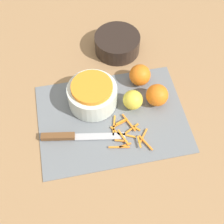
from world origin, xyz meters
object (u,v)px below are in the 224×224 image
at_px(knife, 68,136).
at_px(bowl_speckled, 92,94).
at_px(orange_left, 157,95).
at_px(bowl_dark, 117,43).
at_px(lemon, 133,100).
at_px(orange_right, 140,75).

bearing_deg(knife, bowl_speckled, 59.91).
bearing_deg(bowl_speckled, orange_left, -11.02).
bearing_deg(knife, bowl_dark, 65.96).
height_order(bowl_dark, knife, bowl_dark).
distance_m(bowl_speckled, knife, 0.15).
relative_size(bowl_speckled, lemon, 2.46).
bearing_deg(bowl_dark, knife, -123.69).
bearing_deg(orange_right, orange_left, -69.72).
bearing_deg(bowl_dark, bowl_speckled, -120.10).
xyz_separation_m(orange_left, lemon, (-0.08, -0.00, -0.00)).
xyz_separation_m(bowl_dark, orange_left, (0.07, -0.25, 0.01)).
bearing_deg(orange_left, knife, -165.69).
distance_m(knife, orange_right, 0.31).
relative_size(knife, orange_left, 3.56).
bearing_deg(bowl_speckled, orange_right, 16.97).
height_order(orange_left, orange_right, same).
height_order(bowl_speckled, orange_right, bowl_speckled).
bearing_deg(bowl_speckled, knife, -129.73).
bearing_deg(orange_left, bowl_speckled, 168.98).
bearing_deg(knife, orange_right, 41.89).
bearing_deg(bowl_dark, lemon, -90.78).
height_order(knife, orange_left, orange_left).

